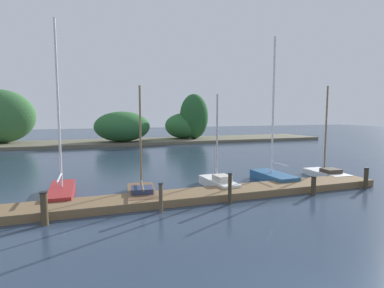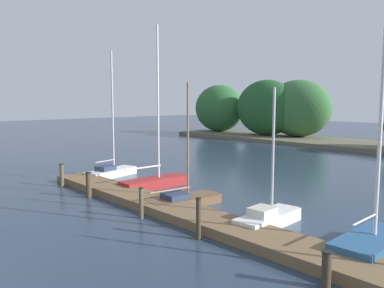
{
  "view_description": "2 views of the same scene",
  "coord_description": "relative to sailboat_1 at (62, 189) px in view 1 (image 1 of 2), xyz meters",
  "views": [
    {
      "loc": [
        -4.59,
        -3.89,
        4.11
      ],
      "look_at": [
        0.35,
        10.07,
        2.59
      ],
      "focal_mm": 28.57,
      "sensor_mm": 36.0,
      "label": 1
    },
    {
      "loc": [
        10.61,
        -0.46,
        4.64
      ],
      "look_at": [
        -2.98,
        11.96,
        2.55
      ],
      "focal_mm": 36.37,
      "sensor_mm": 36.0,
      "label": 2
    }
  ],
  "objects": [
    {
      "name": "sailboat_1",
      "position": [
        0.0,
        0.0,
        0.0
      ],
      "size": [
        1.16,
        4.14,
        8.5
      ],
      "rotation": [
        0.0,
        0.0,
        1.56
      ],
      "color": "maroon",
      "rests_on": "ground"
    },
    {
      "name": "sailboat_5",
      "position": [
        15.64,
        -0.54,
        -0.1
      ],
      "size": [
        1.5,
        3.32,
        5.78
      ],
      "rotation": [
        0.0,
        0.0,
        1.52
      ],
      "color": "white",
      "rests_on": "ground"
    },
    {
      "name": "sailboat_3",
      "position": [
        7.95,
        -0.84,
        -0.07
      ],
      "size": [
        1.2,
        3.36,
        5.1
      ],
      "rotation": [
        0.0,
        0.0,
        1.63
      ],
      "color": "white",
      "rests_on": "ground"
    },
    {
      "name": "mooring_piling_3",
      "position": [
        7.21,
        -3.77,
        0.31
      ],
      "size": [
        0.19,
        0.19,
        1.43
      ],
      "color": "#3D3323",
      "rests_on": "ground"
    },
    {
      "name": "dock_pier",
      "position": [
        5.73,
        -2.51,
        -0.24
      ],
      "size": [
        21.21,
        1.8,
        0.35
      ],
      "color": "brown",
      "rests_on": "ground"
    },
    {
      "name": "mooring_piling_2",
      "position": [
        4.01,
        -3.84,
        0.21
      ],
      "size": [
        0.19,
        0.19,
        1.24
      ],
      "color": "brown",
      "rests_on": "ground"
    },
    {
      "name": "mooring_piling_5",
      "position": [
        15.45,
        -3.67,
        0.17
      ],
      "size": [
        0.26,
        0.26,
        1.15
      ],
      "color": "#3D3323",
      "rests_on": "ground"
    },
    {
      "name": "mooring_piling_4",
      "position": [
        11.83,
        -3.8,
        0.08
      ],
      "size": [
        0.27,
        0.27,
        0.97
      ],
      "color": "#3D3323",
      "rests_on": "ground"
    },
    {
      "name": "mooring_piling_1",
      "position": [
        -0.34,
        -3.82,
        0.21
      ],
      "size": [
        0.29,
        0.29,
        1.24
      ],
      "color": "#4C3D28",
      "rests_on": "ground"
    },
    {
      "name": "far_shore",
      "position": [
        -3.79,
        25.7,
        2.46
      ],
      "size": [
        58.68,
        8.16,
        7.03
      ],
      "color": "#66604C",
      "rests_on": "ground"
    },
    {
      "name": "sailboat_2",
      "position": [
        3.68,
        -1.26,
        -0.13
      ],
      "size": [
        1.74,
        3.66,
        5.4
      ],
      "rotation": [
        0.0,
        0.0,
        1.44
      ],
      "color": "brown",
      "rests_on": "ground"
    },
    {
      "name": "sailboat_4",
      "position": [
        11.61,
        -0.57,
        0.03
      ],
      "size": [
        1.39,
        3.42,
        8.44
      ],
      "rotation": [
        0.0,
        0.0,
        1.59
      ],
      "color": "#285684",
      "rests_on": "ground"
    }
  ]
}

